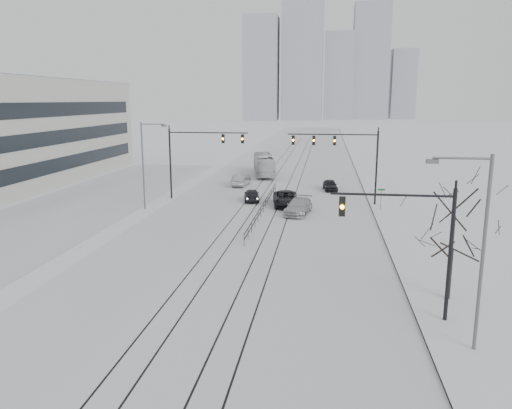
# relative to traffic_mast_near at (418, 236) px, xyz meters

# --- Properties ---
(ground) EXTENTS (500.00, 500.00, 0.00)m
(ground) POSITION_rel_traffic_mast_near_xyz_m (-10.79, -6.00, -4.56)
(ground) COLOR white
(ground) RESTS_ON ground
(road) EXTENTS (22.00, 260.00, 0.02)m
(road) POSITION_rel_traffic_mast_near_xyz_m (-10.79, 54.00, -4.55)
(road) COLOR silver
(road) RESTS_ON ground
(sidewalk_east) EXTENTS (5.00, 260.00, 0.16)m
(sidewalk_east) POSITION_rel_traffic_mast_near_xyz_m (2.71, 54.00, -4.48)
(sidewalk_east) COLOR silver
(sidewalk_east) RESTS_ON ground
(curb) EXTENTS (0.10, 260.00, 0.12)m
(curb) POSITION_rel_traffic_mast_near_xyz_m (0.26, 54.00, -4.50)
(curb) COLOR gray
(curb) RESTS_ON ground
(parking_strip) EXTENTS (14.00, 60.00, 0.03)m
(parking_strip) POSITION_rel_traffic_mast_near_xyz_m (-30.79, 29.00, -4.55)
(parking_strip) COLOR silver
(parking_strip) RESTS_ON ground
(tram_rails) EXTENTS (5.30, 180.00, 0.01)m
(tram_rails) POSITION_rel_traffic_mast_near_xyz_m (-10.79, 34.00, -4.54)
(tram_rails) COLOR black
(tram_rails) RESTS_ON ground
(skyline) EXTENTS (96.00, 48.00, 72.00)m
(skyline) POSITION_rel_traffic_mast_near_xyz_m (-5.77, 267.63, 26.08)
(skyline) COLOR #9599A4
(skyline) RESTS_ON ground
(traffic_mast_near) EXTENTS (6.10, 0.37, 7.00)m
(traffic_mast_near) POSITION_rel_traffic_mast_near_xyz_m (0.00, 0.00, 0.00)
(traffic_mast_near) COLOR black
(traffic_mast_near) RESTS_ON ground
(traffic_mast_ne) EXTENTS (9.60, 0.37, 8.00)m
(traffic_mast_ne) POSITION_rel_traffic_mast_near_xyz_m (-2.64, 29.00, 1.20)
(traffic_mast_ne) COLOR black
(traffic_mast_ne) RESTS_ON ground
(traffic_mast_nw) EXTENTS (9.10, 0.37, 8.00)m
(traffic_mast_nw) POSITION_rel_traffic_mast_near_xyz_m (-19.31, 30.00, 1.01)
(traffic_mast_nw) COLOR black
(traffic_mast_nw) RESTS_ON ground
(street_light_east) EXTENTS (2.73, 0.25, 9.00)m
(street_light_east) POSITION_rel_traffic_mast_near_xyz_m (1.91, -3.00, 0.65)
(street_light_east) COLOR #595B60
(street_light_east) RESTS_ON ground
(street_light_west) EXTENTS (2.73, 0.25, 9.00)m
(street_light_west) POSITION_rel_traffic_mast_near_xyz_m (-22.99, 24.00, 0.65)
(street_light_west) COLOR #595B60
(street_light_west) RESTS_ON ground
(bare_tree) EXTENTS (4.40, 4.40, 6.10)m
(bare_tree) POSITION_rel_traffic_mast_near_xyz_m (2.41, 3.00, -0.07)
(bare_tree) COLOR black
(bare_tree) RESTS_ON ground
(median_fence) EXTENTS (0.06, 24.00, 1.00)m
(median_fence) POSITION_rel_traffic_mast_near_xyz_m (-10.79, 24.00, -4.04)
(median_fence) COLOR black
(median_fence) RESTS_ON ground
(street_sign) EXTENTS (0.70, 0.06, 2.40)m
(street_sign) POSITION_rel_traffic_mast_near_xyz_m (1.01, 26.00, -2.96)
(street_sign) COLOR #595B60
(street_sign) RESTS_ON ground
(sedan_sb_inner) EXTENTS (2.36, 4.37, 1.41)m
(sedan_sb_inner) POSITION_rel_traffic_mast_near_xyz_m (-12.79, 29.57, -3.86)
(sedan_sb_inner) COLOR black
(sedan_sb_inner) RESTS_ON ground
(sedan_sb_outer) EXTENTS (2.03, 4.92, 1.58)m
(sedan_sb_outer) POSITION_rel_traffic_mast_near_xyz_m (-15.72, 39.59, -3.77)
(sedan_sb_outer) COLOR #969A9D
(sedan_sb_outer) RESTS_ON ground
(sedan_nb_front) EXTENTS (3.33, 5.95, 1.57)m
(sedan_nb_front) POSITION_rel_traffic_mast_near_xyz_m (-8.79, 27.58, -3.78)
(sedan_nb_front) COLOR black
(sedan_nb_front) RESTS_ON ground
(sedan_nb_right) EXTENTS (2.92, 5.50, 1.52)m
(sedan_nb_right) POSITION_rel_traffic_mast_near_xyz_m (-7.23, 23.84, -3.80)
(sedan_nb_right) COLOR #ADB0B5
(sedan_nb_right) RESTS_ON ground
(sedan_nb_far) EXTENTS (2.07, 4.12, 1.35)m
(sedan_nb_far) POSITION_rel_traffic_mast_near_xyz_m (-4.01, 37.66, -3.89)
(sedan_nb_far) COLOR black
(sedan_nb_far) RESTS_ON ground
(box_truck) EXTENTS (4.61, 11.59, 3.15)m
(box_truck) POSITION_rel_traffic_mast_near_xyz_m (-13.88, 49.32, -2.99)
(box_truck) COLOR silver
(box_truck) RESTS_ON ground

